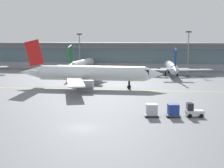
{
  "coord_description": "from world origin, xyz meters",
  "views": [
    {
      "loc": [
        10.44,
        -41.88,
        12.0
      ],
      "look_at": [
        1.02,
        20.46,
        3.0
      ],
      "focal_mm": 54.22,
      "sensor_mm": 36.0,
      "label": 1
    }
  ],
  "objects_px": {
    "baggage_tug": "(193,111)",
    "gate_airplane_1": "(82,64)",
    "apron_light_mast_2": "(188,50)",
    "cargo_dolly_trailing": "(152,110)",
    "taxiing_regional_jet": "(91,74)",
    "gate_airplane_2": "(171,67)",
    "apron_light_mast_1": "(80,50)",
    "cargo_dolly_lead": "(173,110)"
  },
  "relations": [
    {
      "from": "taxiing_regional_jet",
      "to": "apron_light_mast_1",
      "type": "xyz_separation_m",
      "value": [
        -12.73,
        40.67,
        3.73
      ]
    },
    {
      "from": "baggage_tug",
      "to": "apron_light_mast_2",
      "type": "relative_size",
      "value": 0.2
    },
    {
      "from": "gate_airplane_1",
      "to": "gate_airplane_2",
      "type": "distance_m",
      "value": 28.69
    },
    {
      "from": "apron_light_mast_1",
      "to": "apron_light_mast_2",
      "type": "height_order",
      "value": "apron_light_mast_2"
    },
    {
      "from": "cargo_dolly_trailing",
      "to": "cargo_dolly_lead",
      "type": "bearing_deg",
      "value": 0.0
    },
    {
      "from": "gate_airplane_2",
      "to": "apron_light_mast_2",
      "type": "xyz_separation_m",
      "value": [
        5.7,
        11.21,
        4.83
      ]
    },
    {
      "from": "apron_light_mast_1",
      "to": "cargo_dolly_lead",
      "type": "bearing_deg",
      "value": -65.06
    },
    {
      "from": "baggage_tug",
      "to": "apron_light_mast_1",
      "type": "xyz_separation_m",
      "value": [
        -33.84,
        65.98,
        6.2
      ]
    },
    {
      "from": "apron_light_mast_1",
      "to": "apron_light_mast_2",
      "type": "relative_size",
      "value": 0.95
    },
    {
      "from": "cargo_dolly_lead",
      "to": "apron_light_mast_2",
      "type": "height_order",
      "value": "apron_light_mast_2"
    },
    {
      "from": "baggage_tug",
      "to": "apron_light_mast_1",
      "type": "height_order",
      "value": "apron_light_mast_1"
    },
    {
      "from": "gate_airplane_2",
      "to": "cargo_dolly_trailing",
      "type": "height_order",
      "value": "gate_airplane_2"
    },
    {
      "from": "taxiing_regional_jet",
      "to": "apron_light_mast_1",
      "type": "bearing_deg",
      "value": 106.12
    },
    {
      "from": "gate_airplane_1",
      "to": "taxiing_regional_jet",
      "type": "height_order",
      "value": "taxiing_regional_jet"
    },
    {
      "from": "baggage_tug",
      "to": "cargo_dolly_trailing",
      "type": "distance_m",
      "value": 6.21
    },
    {
      "from": "baggage_tug",
      "to": "cargo_dolly_trailing",
      "type": "bearing_deg",
      "value": 180.0
    },
    {
      "from": "gate_airplane_2",
      "to": "cargo_dolly_trailing",
      "type": "distance_m",
      "value": 54.05
    },
    {
      "from": "gate_airplane_1",
      "to": "apron_light_mast_1",
      "type": "bearing_deg",
      "value": 20.6
    },
    {
      "from": "taxiing_regional_jet",
      "to": "baggage_tug",
      "type": "xyz_separation_m",
      "value": [
        21.12,
        -25.31,
        -2.48
      ]
    },
    {
      "from": "baggage_tug",
      "to": "gate_airplane_1",
      "type": "bearing_deg",
      "value": 110.3
    },
    {
      "from": "gate_airplane_2",
      "to": "baggage_tug",
      "type": "height_order",
      "value": "gate_airplane_2"
    },
    {
      "from": "cargo_dolly_lead",
      "to": "apron_light_mast_1",
      "type": "distance_m",
      "value": 73.49
    },
    {
      "from": "taxiing_regional_jet",
      "to": "apron_light_mast_2",
      "type": "xyz_separation_m",
      "value": [
        24.67,
        38.87,
        4.1
      ]
    },
    {
      "from": "gate_airplane_1",
      "to": "gate_airplane_2",
      "type": "bearing_deg",
      "value": -93.06
    },
    {
      "from": "cargo_dolly_trailing",
      "to": "apron_light_mast_2",
      "type": "relative_size",
      "value": 0.17
    },
    {
      "from": "cargo_dolly_trailing",
      "to": "apron_light_mast_1",
      "type": "xyz_separation_m",
      "value": [
        -27.7,
        66.89,
        6.04
      ]
    },
    {
      "from": "baggage_tug",
      "to": "apron_light_mast_1",
      "type": "bearing_deg",
      "value": 108.74
    },
    {
      "from": "gate_airplane_2",
      "to": "gate_airplane_1",
      "type": "bearing_deg",
      "value": 79.72
    },
    {
      "from": "gate_airplane_2",
      "to": "apron_light_mast_1",
      "type": "height_order",
      "value": "apron_light_mast_1"
    },
    {
      "from": "baggage_tug",
      "to": "taxiing_regional_jet",
      "type": "bearing_deg",
      "value": 121.42
    },
    {
      "from": "baggage_tug",
      "to": "cargo_dolly_lead",
      "type": "xyz_separation_m",
      "value": [
        -2.96,
        -0.44,
        0.16
      ]
    },
    {
      "from": "cargo_dolly_trailing",
      "to": "apron_light_mast_1",
      "type": "relative_size",
      "value": 0.18
    },
    {
      "from": "gate_airplane_1",
      "to": "apron_light_mast_2",
      "type": "bearing_deg",
      "value": -73.56
    },
    {
      "from": "baggage_tug",
      "to": "apron_light_mast_2",
      "type": "xyz_separation_m",
      "value": [
        3.56,
        64.18,
        6.57
      ]
    },
    {
      "from": "cargo_dolly_lead",
      "to": "gate_airplane_1",
      "type": "bearing_deg",
      "value": 107.74
    },
    {
      "from": "baggage_tug",
      "to": "apron_light_mast_2",
      "type": "bearing_deg",
      "value": 78.41
    },
    {
      "from": "baggage_tug",
      "to": "apron_light_mast_1",
      "type": "relative_size",
      "value": 0.22
    },
    {
      "from": "apron_light_mast_1",
      "to": "apron_light_mast_2",
      "type": "xyz_separation_m",
      "value": [
        37.4,
        -1.8,
        0.37
      ]
    },
    {
      "from": "cargo_dolly_trailing",
      "to": "apron_light_mast_1",
      "type": "height_order",
      "value": "apron_light_mast_1"
    },
    {
      "from": "gate_airplane_1",
      "to": "apron_light_mast_1",
      "type": "distance_m",
      "value": 11.32
    },
    {
      "from": "apron_light_mast_2",
      "to": "apron_light_mast_1",
      "type": "bearing_deg",
      "value": 177.25
    },
    {
      "from": "taxiing_regional_jet",
      "to": "baggage_tug",
      "type": "height_order",
      "value": "taxiing_regional_jet"
    }
  ]
}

